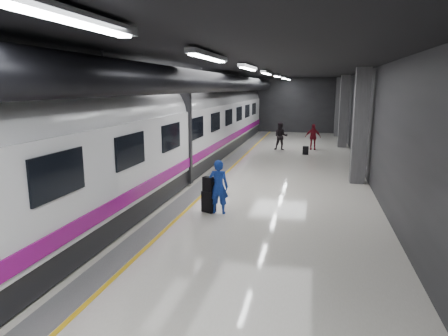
# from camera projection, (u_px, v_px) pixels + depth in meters

# --- Properties ---
(ground) EXTENTS (40.00, 40.00, 0.00)m
(ground) POSITION_uv_depth(u_px,v_px,m) (236.00, 188.00, 15.10)
(ground) COLOR silver
(ground) RESTS_ON ground
(platform_hall) EXTENTS (10.02, 40.02, 4.51)m
(platform_hall) POSITION_uv_depth(u_px,v_px,m) (234.00, 93.00, 15.37)
(platform_hall) COLOR black
(platform_hall) RESTS_ON ground
(train) EXTENTS (3.05, 38.00, 4.05)m
(train) POSITION_uv_depth(u_px,v_px,m) (154.00, 132.00, 15.40)
(train) COLOR black
(train) RESTS_ON ground
(traveler_main) EXTENTS (0.61, 0.42, 1.64)m
(traveler_main) POSITION_uv_depth(u_px,v_px,m) (218.00, 187.00, 11.95)
(traveler_main) COLOR #193CC1
(traveler_main) RESTS_ON ground
(suitcase_main) EXTENTS (0.46, 0.39, 0.65)m
(suitcase_main) POSITION_uv_depth(u_px,v_px,m) (209.00, 202.00, 12.17)
(suitcase_main) COLOR black
(suitcase_main) RESTS_ON ground
(shoulder_bag) EXTENTS (0.38, 0.29, 0.45)m
(shoulder_bag) POSITION_uv_depth(u_px,v_px,m) (208.00, 184.00, 12.06)
(shoulder_bag) COLOR black
(shoulder_bag) RESTS_ON suitcase_main
(traveler_far_a) EXTENTS (0.84, 0.66, 1.68)m
(traveler_far_a) POSITION_uv_depth(u_px,v_px,m) (281.00, 136.00, 24.12)
(traveler_far_a) COLOR black
(traveler_far_a) RESTS_ON ground
(traveler_far_b) EXTENTS (0.92, 0.40, 1.55)m
(traveler_far_b) POSITION_uv_depth(u_px,v_px,m) (313.00, 137.00, 24.38)
(traveler_far_b) COLOR maroon
(traveler_far_b) RESTS_ON ground
(suitcase_far) EXTENTS (0.33, 0.22, 0.47)m
(suitcase_far) POSITION_uv_depth(u_px,v_px,m) (306.00, 150.00, 22.62)
(suitcase_far) COLOR black
(suitcase_far) RESTS_ON ground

